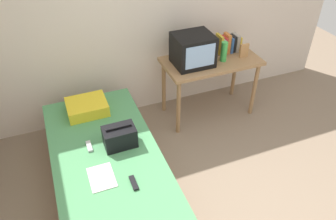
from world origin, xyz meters
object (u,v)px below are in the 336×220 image
object	(u,v)px
picture_frame	(244,51)
pillow	(87,107)
bed	(108,172)
water_bottle	(224,52)
book_row	(228,44)
magazine	(102,177)
handbag	(120,137)
desk	(211,67)
remote_silver	(89,146)
tv	(193,50)
remote_dark	(134,183)

from	to	relation	value
picture_frame	pillow	world-z (taller)	picture_frame
bed	pillow	size ratio (longest dim) A/B	4.79
water_bottle	book_row	xyz separation A→B (m)	(0.17, 0.19, -0.01)
water_bottle	picture_frame	world-z (taller)	water_bottle
magazine	bed	bearing A→B (deg)	71.41
water_bottle	handbag	xyz separation A→B (m)	(-1.46, -0.68, -0.28)
desk	water_bottle	distance (m)	0.26
bed	water_bottle	world-z (taller)	water_bottle
magazine	remote_silver	bearing A→B (deg)	93.82
desk	book_row	distance (m)	0.37
handbag	magazine	size ratio (longest dim) A/B	1.03
tv	pillow	size ratio (longest dim) A/B	1.05
tv	remote_dark	world-z (taller)	tv
bed	pillow	bearing A→B (deg)	92.83
bed	remote_dark	world-z (taller)	remote_dark
desk	magazine	bearing A→B (deg)	-145.59
bed	remote_silver	distance (m)	0.33
tv	desk	bearing A→B (deg)	1.22
bed	magazine	size ratio (longest dim) A/B	6.90
magazine	book_row	bearing A→B (deg)	32.77
remote_silver	tv	bearing A→B (deg)	26.29
water_bottle	remote_dark	distance (m)	1.93
picture_frame	magazine	world-z (taller)	picture_frame
desk	magazine	world-z (taller)	desk
remote_silver	handbag	bearing A→B (deg)	-14.65
book_row	handbag	world-z (taller)	book_row
bed	desk	xyz separation A→B (m)	(1.50, 0.81, 0.42)
book_row	magazine	bearing A→B (deg)	-147.23
picture_frame	book_row	bearing A→B (deg)	118.82
picture_frame	handbag	world-z (taller)	picture_frame
book_row	pillow	size ratio (longest dim) A/B	0.69
remote_silver	desk	bearing A→B (deg)	22.80
tv	book_row	size ratio (longest dim) A/B	1.52
pillow	magazine	xyz separation A→B (m)	(-0.06, -0.97, -0.06)
water_bottle	magazine	xyz separation A→B (m)	(-1.72, -1.02, -0.37)
bed	magazine	xyz separation A→B (m)	(-0.10, -0.29, 0.27)
bed	picture_frame	distance (m)	2.12
tv	book_row	xyz separation A→B (m)	(0.54, 0.12, -0.07)
magazine	remote_dark	xyz separation A→B (m)	(0.24, -0.16, 0.01)
tv	remote_silver	xyz separation A→B (m)	(-1.37, -0.68, -0.43)
desk	remote_dark	bearing A→B (deg)	-137.27
water_bottle	book_row	size ratio (longest dim) A/B	0.83
water_bottle	remote_dark	bearing A→B (deg)	-141.28
tv	remote_silver	size ratio (longest dim) A/B	3.06
water_bottle	magazine	distance (m)	2.03
water_bottle	picture_frame	size ratio (longest dim) A/B	1.40
handbag	picture_frame	bearing A→B (deg)	21.32
bed	remote_silver	bearing A→B (deg)	134.37
tv	handbag	world-z (taller)	tv
desk	remote_silver	world-z (taller)	desk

